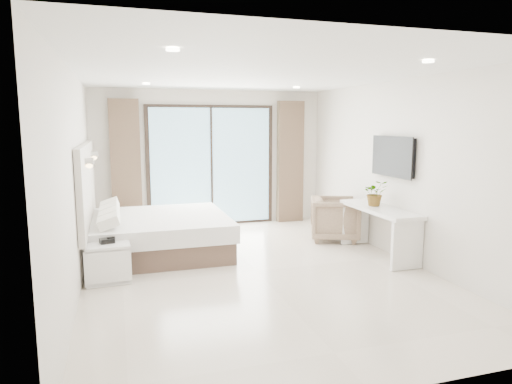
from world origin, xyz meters
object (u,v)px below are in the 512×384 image
(nightstand, at_px, (108,262))
(bed, at_px, (158,234))
(console_desk, at_px, (379,220))
(armchair, at_px, (335,217))

(nightstand, bearing_deg, bed, 55.01)
(console_desk, xyz_separation_m, armchair, (-0.19, 1.10, -0.15))
(console_desk, height_order, armchair, armchair)
(armchair, bearing_deg, bed, 111.24)
(bed, height_order, armchair, armchair)
(nightstand, height_order, armchair, armchair)
(bed, bearing_deg, armchair, -0.89)
(bed, distance_m, armchair, 3.09)
(bed, relative_size, armchair, 2.57)
(bed, distance_m, console_desk, 3.48)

